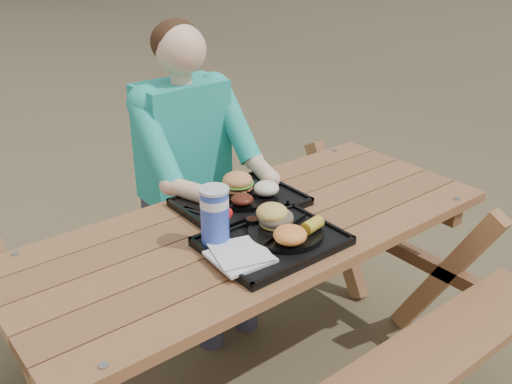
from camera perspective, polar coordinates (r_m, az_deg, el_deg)
ground at (r=2.52m, az=-0.00°, el=-18.38°), size 60.00×60.00×0.00m
picnic_table at (r=2.27m, az=-0.00°, el=-11.56°), size 1.80×1.49×0.75m
tray_near at (r=1.94m, az=1.65°, el=-5.05°), size 0.45×0.35×0.02m
tray_far at (r=2.20m, az=-1.58°, el=-1.10°), size 0.45×0.35×0.02m
plate_near at (r=1.96m, az=2.99°, el=-4.08°), size 0.26×0.26×0.02m
plate_far at (r=2.21m, az=-1.12°, el=-0.33°), size 0.26×0.26×0.02m
napkin_stack at (r=1.83m, az=-1.60°, el=-6.38°), size 0.19×0.19×0.02m
soda_cup at (r=1.88m, az=-4.14°, el=-2.53°), size 0.09×0.09×0.19m
condiment_bbq at (r=2.01m, az=-0.34°, el=-3.02°), size 0.05×0.05×0.03m
condiment_mustard at (r=2.04m, az=0.69°, el=-2.63°), size 0.05×0.05×0.03m
sandwich at (r=1.96m, az=2.03°, el=-1.69°), size 0.12×0.12×0.12m
mac_cheese at (r=1.87m, az=3.43°, el=-4.30°), size 0.11×0.11×0.06m
corn_cob at (r=1.94m, az=5.67°, el=-3.32°), size 0.09×0.09×0.05m
cutlery_far at (r=2.13m, az=-5.25°, el=-1.82°), size 0.10×0.15×0.01m
burger at (r=2.22m, az=-1.88°, el=1.55°), size 0.12×0.12×0.11m
baked_beans at (r=2.12m, az=-1.39°, el=-0.74°), size 0.08×0.08×0.04m
potato_salad at (r=2.18m, az=1.04°, el=0.36°), size 0.10×0.10×0.05m
diner at (r=2.62m, az=-6.87°, el=0.35°), size 0.48×0.84×1.28m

